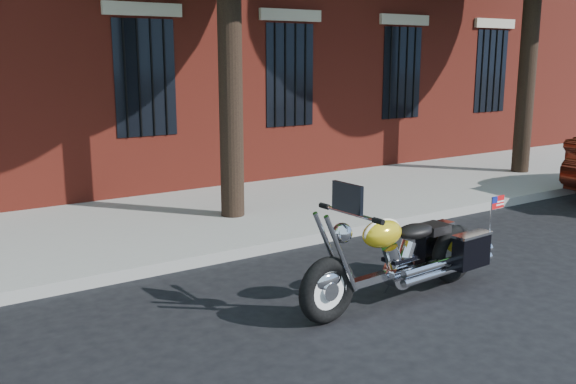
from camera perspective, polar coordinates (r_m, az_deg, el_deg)
ground at (r=7.47m, az=2.52°, el=-8.24°), size 120.00×120.00×0.00m
curb at (r=8.54m, az=-2.95°, el=-5.08°), size 40.00×0.16×0.15m
sidewalk at (r=10.14m, az=-8.37°, el=-2.42°), size 40.00×3.60×0.15m
motorcycle at (r=7.03m, az=10.39°, el=-5.73°), size 2.74×0.87×1.37m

